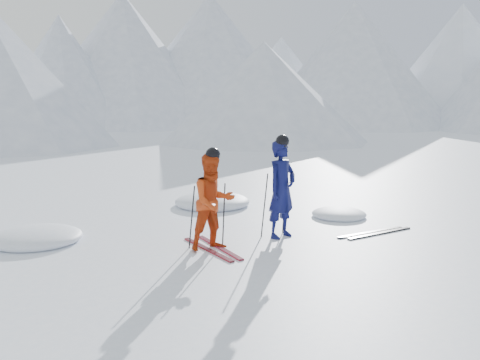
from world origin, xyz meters
TOP-DOWN VIEW (x-y plane):
  - ground at (0.00, 0.00)m, footprint 160.00×160.00m
  - mountain_range at (5.71, 35.31)m, footprint 106.15×62.94m
  - skier_blue at (-1.23, -0.06)m, footprint 0.78×0.61m
  - skier_red at (-2.76, -0.10)m, footprint 0.85×0.67m
  - pole_blue_left at (-1.53, 0.09)m, footprint 0.12×0.09m
  - pole_blue_right at (-0.98, 0.19)m, footprint 0.12×0.07m
  - pole_red_left at (-3.06, 0.15)m, footprint 0.12×0.09m
  - pole_red_right at (-2.46, 0.05)m, footprint 0.12×0.08m
  - ski_worn_left at (-2.88, -0.10)m, footprint 0.10×1.70m
  - ski_worn_right at (-2.64, -0.10)m, footprint 0.20×1.70m
  - ski_loose_a at (0.48, -0.77)m, footprint 1.70×0.13m
  - ski_loose_b at (0.58, -0.92)m, footprint 1.70×0.11m
  - snow_lumps at (-2.17, 2.54)m, footprint 7.77×4.25m

SIDE VIEW (x-z plane):
  - ground at x=0.00m, z-range 0.00..0.00m
  - snow_lumps at x=-2.17m, z-range -0.21..0.21m
  - ski_worn_left at x=-2.88m, z-range 0.00..0.03m
  - ski_worn_right at x=-2.64m, z-range 0.00..0.03m
  - ski_loose_a at x=0.48m, z-range 0.00..0.03m
  - ski_loose_b at x=0.58m, z-range 0.00..0.03m
  - pole_red_left at x=-3.06m, z-range 0.00..1.14m
  - pole_red_right at x=-2.46m, z-range 0.00..1.14m
  - pole_blue_left at x=-1.53m, z-range 0.00..1.26m
  - pole_blue_right at x=-0.98m, z-range 0.00..1.26m
  - skier_red at x=-2.76m, z-range 0.00..1.72m
  - skier_blue at x=-1.23m, z-range 0.00..1.89m
  - mountain_range at x=5.71m, z-range -1.04..14.49m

